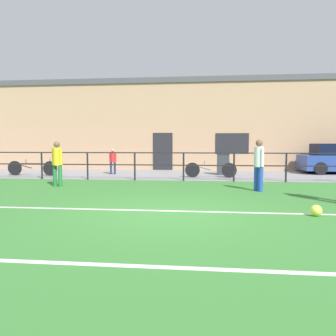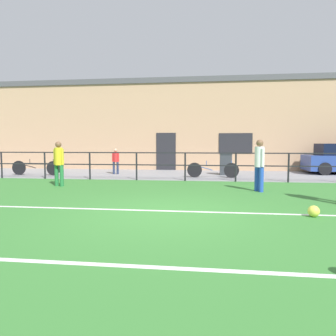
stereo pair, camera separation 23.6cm
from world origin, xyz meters
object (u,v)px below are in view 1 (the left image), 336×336
(bicycle_parked_0, at_px, (211,170))
(trash_bin_0, at_px, (223,164))
(player_striker, at_px, (57,161))
(spectator_child, at_px, (113,160))
(player_winger, at_px, (259,162))
(soccer_ball_spare, at_px, (316,210))
(bicycle_parked_1, at_px, (32,168))

(bicycle_parked_0, height_order, trash_bin_0, trash_bin_0)
(player_striker, relative_size, trash_bin_0, 1.51)
(player_striker, xyz_separation_m, spectator_child, (0.73, 4.40, -0.17))
(player_winger, bearing_deg, player_striker, 61.10)
(player_winger, bearing_deg, bicycle_parked_0, -5.24)
(bicycle_parked_0, bearing_deg, trash_bin_0, 64.20)
(player_striker, height_order, spectator_child, player_striker)
(soccer_ball_spare, bearing_deg, spectator_child, 129.09)
(player_striker, height_order, soccer_ball_spare, player_striker)
(player_striker, bearing_deg, soccer_ball_spare, 169.01)
(bicycle_parked_0, height_order, bicycle_parked_1, bicycle_parked_1)
(soccer_ball_spare, distance_m, bicycle_parked_0, 7.43)
(soccer_ball_spare, xyz_separation_m, spectator_child, (-6.65, 8.19, 0.61))
(player_striker, distance_m, spectator_child, 4.46)
(spectator_child, distance_m, bicycle_parked_1, 3.71)
(player_striker, relative_size, player_winger, 0.97)
(spectator_child, bearing_deg, player_striker, 67.93)
(bicycle_parked_0, xyz_separation_m, trash_bin_0, (0.62, 1.28, 0.19))
(player_winger, height_order, bicycle_parked_1, player_winger)
(player_winger, relative_size, bicycle_parked_1, 0.68)
(player_striker, height_order, bicycle_parked_1, player_striker)
(player_winger, height_order, trash_bin_0, player_winger)
(player_striker, xyz_separation_m, soccer_ball_spare, (7.39, -3.79, -0.78))
(player_striker, relative_size, soccer_ball_spare, 6.69)
(bicycle_parked_1, bearing_deg, spectator_child, 16.26)
(soccer_ball_spare, bearing_deg, trash_bin_0, 99.16)
(bicycle_parked_1, bearing_deg, soccer_ball_spare, -35.05)
(player_winger, height_order, spectator_child, player_winger)
(player_winger, bearing_deg, soccer_ball_spare, 163.86)
(trash_bin_0, bearing_deg, bicycle_parked_1, -171.75)
(soccer_ball_spare, relative_size, bicycle_parked_1, 0.10)
(player_striker, xyz_separation_m, bicycle_parked_0, (5.40, 3.36, -0.54))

